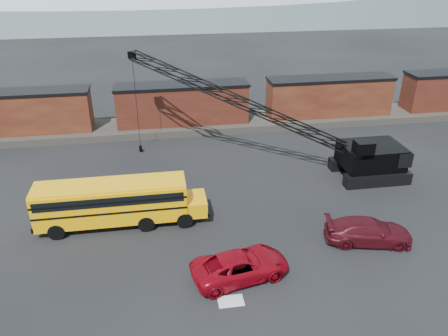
% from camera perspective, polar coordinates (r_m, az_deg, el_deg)
% --- Properties ---
extents(ground, '(160.00, 160.00, 0.00)m').
position_cam_1_polar(ground, '(27.65, -1.62, -11.47)').
color(ground, black).
rests_on(ground, ground).
extents(gravel_berm, '(120.00, 5.00, 0.70)m').
position_cam_1_polar(gravel_berm, '(46.77, -5.31, 5.56)').
color(gravel_berm, '#453F39').
rests_on(gravel_berm, ground).
extents(boxcar_west_near, '(13.70, 3.10, 4.17)m').
position_cam_1_polar(boxcar_west_near, '(47.76, -25.07, 6.66)').
color(boxcar_west_near, '#411412').
rests_on(boxcar_west_near, gravel_berm).
extents(boxcar_mid, '(13.70, 3.10, 4.17)m').
position_cam_1_polar(boxcar_mid, '(45.96, -5.44, 8.37)').
color(boxcar_mid, '#592019').
rests_on(boxcar_mid, gravel_berm).
extents(boxcar_east_near, '(13.70, 3.10, 4.17)m').
position_cam_1_polar(boxcar_east_near, '(49.56, 13.57, 9.11)').
color(boxcar_east_near, '#411412').
rests_on(boxcar_east_near, gravel_berm).
extents(snow_patch, '(1.40, 0.90, 0.02)m').
position_cam_1_polar(snow_patch, '(24.71, 0.90, -16.99)').
color(snow_patch, silver).
rests_on(snow_patch, ground).
extents(school_bus, '(11.65, 2.65, 3.19)m').
position_cam_1_polar(school_bus, '(30.50, -13.80, -4.27)').
color(school_bus, '#FEAA05').
rests_on(school_bus, ground).
extents(red_pickup, '(6.13, 3.75, 1.59)m').
position_cam_1_polar(red_pickup, '(25.73, 2.16, -12.60)').
color(red_pickup, maroon).
rests_on(red_pickup, ground).
extents(maroon_suv, '(5.89, 3.36, 1.61)m').
position_cam_1_polar(maroon_suv, '(29.91, 18.35, -7.85)').
color(maroon_suv, '#480D15').
rests_on(maroon_suv, ground).
extents(crawler_crane, '(22.16, 10.59, 9.60)m').
position_cam_1_polar(crawler_crane, '(36.73, 2.36, 8.54)').
color(crawler_crane, black).
rests_on(crawler_crane, ground).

